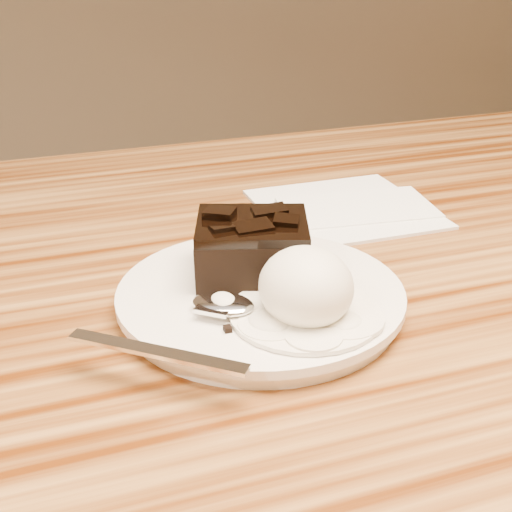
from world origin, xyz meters
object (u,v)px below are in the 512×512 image
object	(u,v)px
plate	(261,300)
brownie	(252,251)
ice_cream_scoop	(306,287)
spoon	(223,306)
napkin	(344,207)

from	to	relation	value
plate	brownie	bearing A→B (deg)	84.63
ice_cream_scoop	spoon	size ratio (longest dim) A/B	0.38
spoon	brownie	bearing A→B (deg)	1.68
plate	spoon	distance (m)	0.05
spoon	napkin	world-z (taller)	spoon
brownie	spoon	bearing A→B (deg)	-127.95
brownie	spoon	distance (m)	0.06
plate	ice_cream_scoop	xyz separation A→B (m)	(0.02, -0.05, 0.03)
spoon	napkin	bearing A→B (deg)	-5.08
plate	spoon	bearing A→B (deg)	-146.50
ice_cream_scoop	brownie	bearing A→B (deg)	100.13
napkin	ice_cream_scoop	bearing A→B (deg)	-122.35
spoon	ice_cream_scoop	bearing A→B (deg)	-74.67
plate	brownie	xyz separation A→B (m)	(0.00, 0.03, 0.03)
plate	spoon	world-z (taller)	spoon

